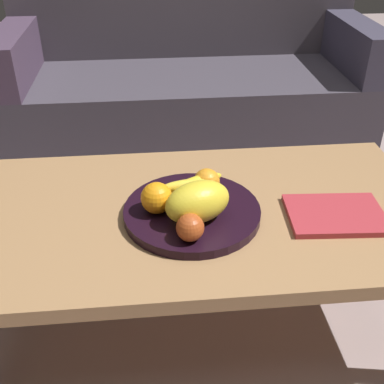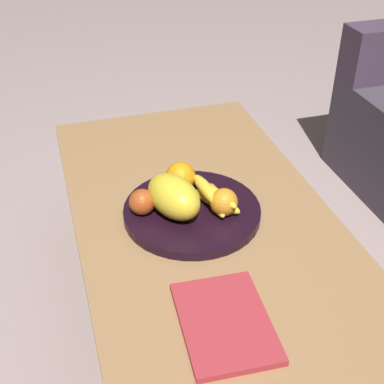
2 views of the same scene
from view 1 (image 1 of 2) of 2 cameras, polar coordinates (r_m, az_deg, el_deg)
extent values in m
plane|color=gray|center=(1.55, 0.66, -14.55)|extent=(8.00, 8.00, 0.00)
cube|color=#9D7349|center=(1.29, 0.77, -2.76)|extent=(1.27, 0.67, 0.04)
cylinder|color=#A47B45|center=(1.71, -20.77, -3.59)|extent=(0.05, 0.05, 0.37)
cylinder|color=#A36A45|center=(1.79, 19.00, -1.42)|extent=(0.05, 0.05, 0.37)
cube|color=#3F3943|center=(2.40, -0.34, 9.82)|extent=(1.70, 0.70, 0.40)
cube|color=#443C43|center=(2.54, -1.00, 21.71)|extent=(1.70, 0.14, 0.50)
cube|color=#453448|center=(2.36, -20.30, 15.44)|extent=(0.14, 0.70, 0.22)
cube|color=#3A3647|center=(2.49, 18.61, 16.58)|extent=(0.14, 0.70, 0.22)
cylinder|color=black|center=(1.25, 0.00, -2.42)|extent=(0.36, 0.36, 0.03)
ellipsoid|color=yellow|center=(1.17, 0.68, -1.21)|extent=(0.20, 0.16, 0.11)
sphere|color=orange|center=(1.28, 1.77, 1.27)|extent=(0.07, 0.07, 0.07)
sphere|color=orange|center=(1.21, -4.26, -0.72)|extent=(0.08, 0.08, 0.08)
sphere|color=#AD471C|center=(1.11, -0.23, -4.29)|extent=(0.07, 0.07, 0.07)
ellipsoid|color=yellow|center=(1.28, 0.08, 0.33)|extent=(0.15, 0.05, 0.03)
ellipsoid|color=gold|center=(1.28, -0.62, 0.33)|extent=(0.15, 0.07, 0.03)
ellipsoid|color=yellow|center=(1.28, 0.34, 0.29)|extent=(0.14, 0.11, 0.03)
ellipsoid|color=yellow|center=(1.25, -0.39, 0.79)|extent=(0.15, 0.05, 0.03)
ellipsoid|color=yellow|center=(1.26, 0.61, 1.20)|extent=(0.15, 0.09, 0.03)
cube|color=#AE3038|center=(1.30, 16.85, -2.62)|extent=(0.26, 0.20, 0.02)
camera|label=2|loc=(1.35, 60.56, 23.10)|focal=49.51mm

